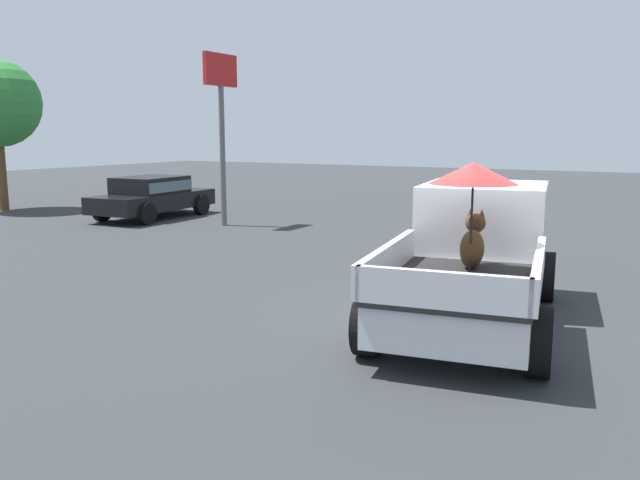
% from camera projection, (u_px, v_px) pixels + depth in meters
% --- Properties ---
extents(ground_plane, '(80.00, 80.00, 0.00)m').
position_uv_depth(ground_plane, '(469.00, 324.00, 9.10)').
color(ground_plane, '#2D3033').
extents(pickup_truck_main, '(5.28, 2.89, 2.33)m').
position_uv_depth(pickup_truck_main, '(476.00, 252.00, 9.37)').
color(pickup_truck_main, black).
rests_on(pickup_truck_main, ground).
extents(parked_sedan_near, '(4.40, 2.19, 1.33)m').
position_uv_depth(parked_sedan_near, '(152.00, 195.00, 20.30)').
color(parked_sedan_near, black).
rests_on(parked_sedan_near, ground).
extents(motel_sign, '(1.40, 0.16, 4.92)m').
position_uv_depth(motel_sign, '(221.00, 106.00, 18.21)').
color(motel_sign, '#59595B').
rests_on(motel_sign, ground).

